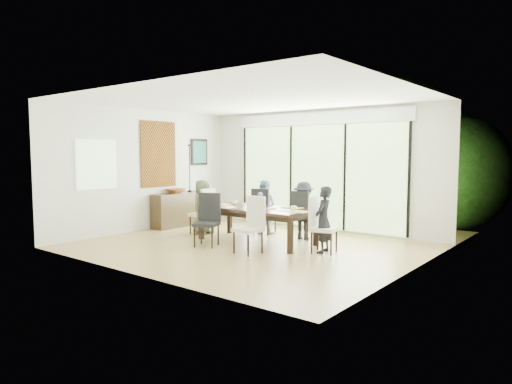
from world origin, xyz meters
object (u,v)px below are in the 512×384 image
Objects in this scene: person_far_left at (264,207)px; chair_left_end at (202,211)px; person_left_end at (202,207)px; table_top at (257,209)px; chair_far_right at (304,215)px; person_far_right at (304,211)px; sideboard at (179,209)px; cup_b at (259,207)px; cup_c at (294,208)px; chair_far_left at (265,211)px; person_right_end at (323,220)px; chair_right_end at (324,225)px; laptop at (221,204)px; vase at (260,205)px; bowl at (176,191)px; chair_near_left at (206,220)px; chair_near_right at (248,225)px; cup_a at (234,202)px.

chair_left_end is at bearing 27.38° from person_far_left.
person_far_left is (1.03, 0.83, 0.00)m from person_left_end.
table_top is 1.02m from chair_far_right.
sideboard is at bearing -2.19° from person_far_right.
cup_c is (0.65, 0.20, 0.00)m from cup_b.
chair_far_right is (1.00, 0.00, 0.00)m from chair_far_left.
chair_far_right is 1.26m from person_right_end.
laptop is (-2.35, -0.10, 0.19)m from chair_right_end.
laptop is at bearing -110.81° from person_left_end.
person_right_end is 10.40× the size of cup_c.
table_top is at bearing -135.00° from vase.
laptop is at bearing -173.09° from cup_c.
chair_far_left is 9.17× the size of vase.
bowl is at bearing 3.07° from person_far_left.
person_far_right is (2.05, 0.83, 0.09)m from chair_left_end.
chair_right_end is 2.13m from chair_far_left.
person_right_end is at bearing -0.01° from chair_near_left.
chair_far_left is at bearing 14.52° from bowl.
chair_near_left is 1.00m from chair_near_right.
cup_c is 0.27× the size of bowl.
chair_right_end is at bearing -3.94° from bowl.
chair_near_right is 1.04m from cup_c.
person_far_right is at bearing 87.14° from chair_far_right.
chair_far_right is at bearing 111.49° from chair_left_end.
chair_near_right is at bearing -63.94° from vase.
chair_right_end is 3.33× the size of laptop.
table_top is 1.86× the size of person_far_left.
person_right_end is 1.00× the size of person_far_right.
chair_far_right is 0.09m from person_far_right.
laptop is at bearing 55.78° from person_far_left.
cup_b is at bearing 64.30° from chair_far_right.
chair_right_end is 1.00× the size of chair_far_left.
cup_b is (1.65, -0.10, 0.22)m from chair_left_end.
person_far_left is 1.02m from laptop.
cup_b is (-1.33, -0.10, 0.14)m from person_right_end.
chair_left_end is at bearing -169.38° from cup_a.
laptop is 1.66m from cup_c.
vase is 2.72m from sideboard.
chair_far_left is 2.28m from bowl.
person_left_end is 2.77× the size of bowl.
person_far_right is 10.40× the size of cup_a.
person_right_end is at bearing 134.71° from chair_far_right.
person_far_left reaches higher than table_top.
chair_right_end is 0.85× the size of person_right_end.
cup_a is (-2.20, 0.15, 0.22)m from chair_right_end.
sideboard is at bearing 175.26° from cup_c.
chair_near_left is 1.31m from person_left_end.
chair_near_left reaches higher than table_top.
chair_far_right reaches higher than sideboard.
person_far_left reaches higher than cup_b.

